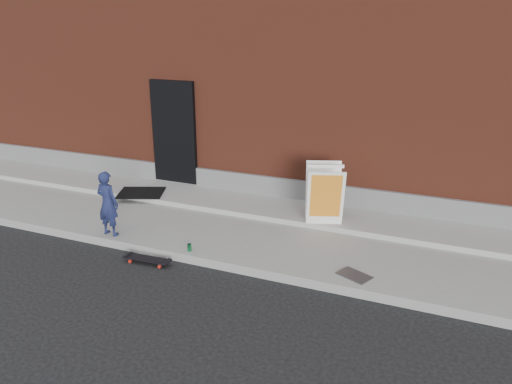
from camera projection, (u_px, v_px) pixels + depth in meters
The scene contains 10 objects.
ground at pixel (222, 271), 7.86m from camera, with size 80.00×80.00×0.00m, color black.
sidewalk at pixel (258, 231), 9.14m from camera, with size 20.00×3.00×0.15m, color gray.
apron at pixel (276, 208), 9.88m from camera, with size 20.00×1.20×0.10m, color #969590.
building at pixel (338, 69), 13.13m from camera, with size 20.00×8.10×5.00m.
child at pixel (108, 204), 8.62m from camera, with size 0.42×0.28×1.16m, color #181E43.
skateboard at pixel (147, 259), 8.07m from camera, with size 0.79×0.24×0.09m.
pizza_sign at pixel (325, 194), 8.92m from camera, with size 0.87×0.94×1.08m.
soda_can at pixel (190, 247), 8.16m from camera, with size 0.07×0.07×0.12m, color #197E3E.
doormat at pixel (141, 193), 10.57m from camera, with size 0.92×0.75×0.03m, color black.
utility_plate at pixel (354, 275), 7.39m from camera, with size 0.48×0.31×0.01m, color #4B4B4F.
Camera 1 is at (3.19, -6.26, 3.76)m, focal length 35.00 mm.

